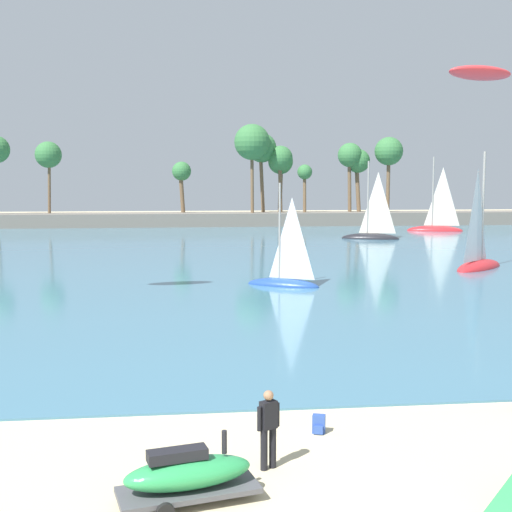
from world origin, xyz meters
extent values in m
cube|color=teal|center=(0.00, 64.95, 0.03)|extent=(220.00, 113.55, 0.06)
cube|color=slate|center=(0.00, 81.72, 0.90)|extent=(92.39, 6.00, 1.80)
cylinder|color=brown|center=(10.87, 83.07, 5.22)|extent=(0.74, 0.66, 6.86)
sphere|color=#38753D|center=(10.87, 83.07, 8.64)|extent=(3.40, 3.40, 3.40)
cylinder|color=brown|center=(-19.67, 82.27, 5.60)|extent=(0.67, 0.80, 7.62)
sphere|color=#38753D|center=(-19.67, 82.27, 9.40)|extent=(3.41, 3.41, 3.41)
cylinder|color=brown|center=(-2.53, 82.72, 4.56)|extent=(0.86, 0.78, 5.56)
sphere|color=#38753D|center=(-2.53, 82.72, 7.32)|extent=(2.53, 2.53, 2.53)
cylinder|color=brown|center=(13.98, 81.82, 4.51)|extent=(0.45, 0.74, 5.45)
sphere|color=#38753D|center=(13.98, 81.82, 7.23)|extent=(2.01, 2.01, 2.01)
cylinder|color=brown|center=(21.62, 82.99, 5.28)|extent=(0.93, 0.91, 7.00)
sphere|color=#38753D|center=(21.62, 82.99, 8.76)|extent=(3.27, 3.27, 3.27)
cylinder|color=brown|center=(10.70, 82.16, 5.43)|extent=(0.71, 0.87, 7.29)
sphere|color=#38753D|center=(10.70, 82.16, 9.07)|extent=(3.34, 3.34, 3.34)
cylinder|color=brown|center=(6.72, 80.70, 6.45)|extent=(0.50, 0.48, 9.30)
sphere|color=#38753D|center=(6.72, 80.70, 11.10)|extent=(4.70, 4.70, 4.70)
cylinder|color=brown|center=(20.35, 82.53, 5.67)|extent=(0.70, 0.62, 7.76)
sphere|color=#38753D|center=(20.35, 82.53, 9.54)|extent=(3.30, 3.30, 3.30)
cylinder|color=brown|center=(8.22, 82.50, 6.12)|extent=(0.92, 0.78, 8.67)
sphere|color=#38753D|center=(8.22, 82.50, 10.45)|extent=(3.94, 3.94, 3.94)
cylinder|color=brown|center=(25.76, 82.35, 5.94)|extent=(0.53, 0.55, 8.28)
sphere|color=#38753D|center=(25.76, 82.35, 10.08)|extent=(3.87, 3.87, 3.87)
cube|color=#4C4C51|center=(-2.84, 3.40, 0.23)|extent=(2.76, 1.56, 0.10)
cylinder|color=black|center=(-3.25, 2.73, 0.16)|extent=(0.33, 0.17, 0.32)
cylinder|color=black|center=(-3.50, 3.82, 0.16)|extent=(0.33, 0.17, 0.32)
ellipsoid|color=green|center=(-2.84, 3.40, 0.56)|extent=(2.53, 1.36, 0.56)
cube|color=black|center=(-3.03, 3.36, 0.94)|extent=(1.15, 0.60, 0.20)
cylinder|color=black|center=(-2.16, 3.56, 1.06)|extent=(0.10, 0.10, 0.44)
cylinder|color=black|center=(-1.08, 4.74, 0.43)|extent=(0.15, 0.15, 0.86)
cylinder|color=black|center=(-1.27, 4.63, 0.43)|extent=(0.15, 0.15, 0.86)
cube|color=black|center=(-1.17, 4.69, 1.15)|extent=(0.39, 0.34, 0.58)
sphere|color=#9E7051|center=(-1.17, 4.69, 1.56)|extent=(0.21, 0.21, 0.21)
cylinder|color=black|center=(-0.97, 4.80, 1.11)|extent=(0.09, 0.09, 0.50)
cylinder|color=black|center=(-1.38, 4.58, 1.11)|extent=(0.09, 0.09, 0.50)
cube|color=#2D4C9E|center=(0.28, 6.54, 0.22)|extent=(0.35, 0.28, 0.44)
cube|color=#2D4C9E|center=(0.24, 6.41, 0.12)|extent=(0.23, 0.14, 0.20)
ellipsoid|color=red|center=(17.28, 34.92, 0.06)|extent=(5.48, 5.23, 1.17)
cylinder|color=gray|center=(17.49, 35.12, 4.29)|extent=(0.17, 0.17, 7.29)
pyramid|color=white|center=(16.76, 34.45, 3.74)|extent=(2.05, 1.90, 6.20)
ellipsoid|color=red|center=(27.44, 69.10, 0.06)|extent=(6.79, 3.86, 1.30)
cylinder|color=gray|center=(27.13, 69.20, 4.78)|extent=(0.20, 0.20, 8.13)
pyramid|color=silver|center=(28.18, 68.86, 4.17)|extent=(2.85, 1.09, 6.91)
ellipsoid|color=#234793|center=(2.86, 28.82, 0.06)|extent=(4.36, 3.25, 0.86)
cylinder|color=gray|center=(2.68, 28.93, 3.17)|extent=(0.13, 0.13, 5.37)
pyramid|color=silver|center=(3.31, 28.56, 2.77)|extent=(1.74, 1.07, 4.56)
ellipsoid|color=black|center=(16.62, 59.03, 0.06)|extent=(6.14, 3.72, 1.18)
cylinder|color=gray|center=(16.34, 59.13, 4.33)|extent=(0.18, 0.18, 7.37)
pyramid|color=silver|center=(17.28, 58.78, 3.78)|extent=(2.55, 1.10, 6.26)
ellipsoid|color=red|center=(9.56, 18.84, 10.40)|extent=(3.52, 2.29, 0.70)
camera|label=1|loc=(-2.95, -8.64, 5.91)|focal=47.49mm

